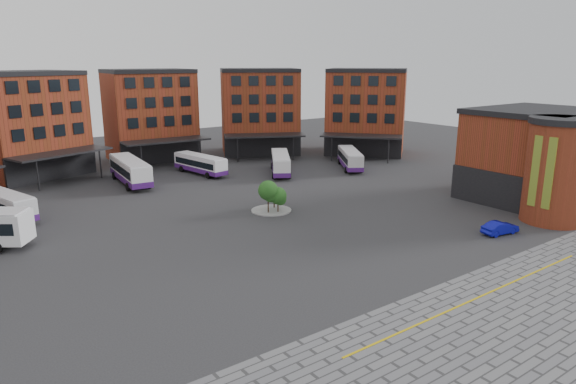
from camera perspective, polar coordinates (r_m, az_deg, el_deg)
ground at (r=46.05m, az=4.55°, el=-5.97°), size 160.00×160.00×0.00m
yellow_line at (r=39.00m, az=20.65°, el=-10.78°), size 26.00×0.15×0.02m
main_building at (r=75.15m, az=-17.79°, el=7.06°), size 94.14×42.48×14.60m
east_building at (r=65.09m, az=26.12°, el=3.49°), size 17.40×15.40×10.60m
tree_island at (r=55.26m, az=-1.69°, el=-0.36°), size 4.40×4.40×3.63m
bus_b at (r=60.83m, az=-29.10°, el=-1.18°), size 5.10×10.37×2.85m
bus_c at (r=71.19m, az=-17.14°, el=2.30°), size 3.79×12.03×3.33m
bus_d at (r=75.06m, az=-9.73°, el=3.10°), size 3.88×10.10×2.78m
bus_e at (r=74.29m, az=-0.84°, el=3.26°), size 7.66×10.02×2.93m
bus_f at (r=78.44m, az=6.91°, el=3.72°), size 7.46×9.71×2.84m
blue_car at (r=52.67m, az=22.50°, el=-3.69°), size 3.94×1.93×1.24m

